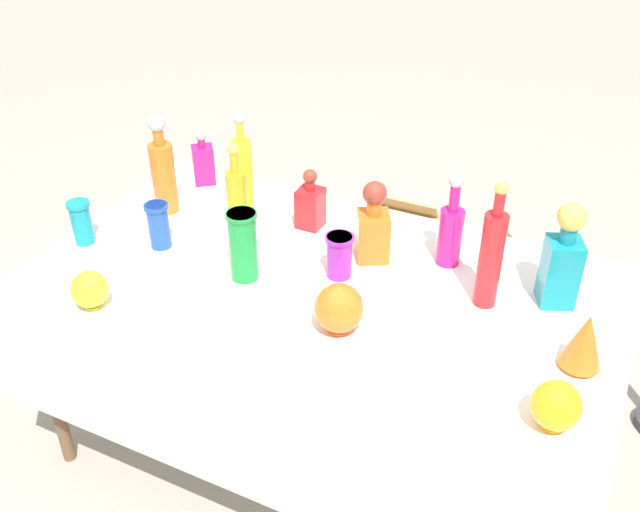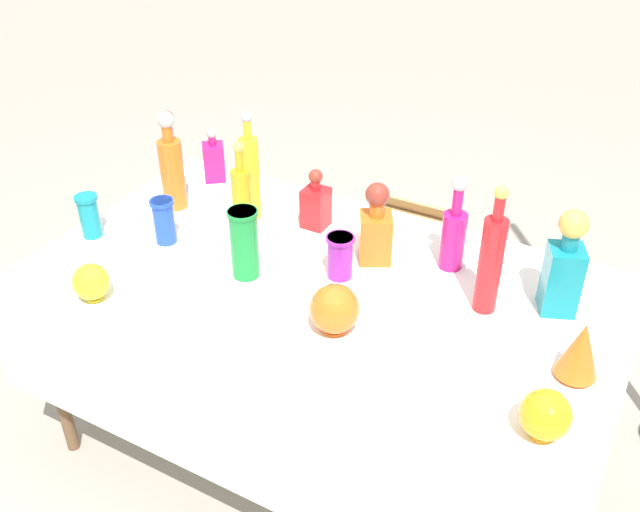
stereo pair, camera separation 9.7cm
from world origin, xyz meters
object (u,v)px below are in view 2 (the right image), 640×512
square_decanter_3 (376,228)px  round_bowl_1 (546,415)px  tall_bottle_0 (491,261)px  tall_bottle_1 (250,175)px  square_decanter_2 (564,267)px  fluted_vase_0 (581,350)px  round_bowl_0 (335,309)px  square_decanter_1 (316,204)px  cardboard_box_behind_left (405,256)px  square_decanter_0 (214,160)px  slender_vase_2 (244,242)px  round_bowl_2 (91,282)px  tall_bottle_5 (172,159)px  slender_vase_0 (164,219)px  slender_vase_1 (340,255)px  slender_vase_3 (89,214)px  tall_bottle_4 (242,199)px  tall_bottle_2 (172,168)px  tall_bottle_3 (454,233)px

square_decanter_3 → round_bowl_1: size_ratio=2.10×
tall_bottle_0 → tall_bottle_1: (-0.89, 0.12, -0.01)m
square_decanter_2 → round_bowl_1: (0.09, -0.51, -0.08)m
fluted_vase_0 → round_bowl_0: (-0.63, -0.14, -0.01)m
square_decanter_1 → cardboard_box_behind_left: square_decanter_1 is taller
tall_bottle_0 → square_decanter_0: bearing=166.2°
slender_vase_2 → round_bowl_2: 0.47m
square_decanter_2 → slender_vase_2: square_decanter_2 is taller
square_decanter_2 → round_bowl_0: (-0.52, -0.40, -0.07)m
fluted_vase_0 → round_bowl_1: 0.25m
tall_bottle_5 → round_bowl_2: bearing=-71.7°
slender_vase_0 → round_bowl_2: size_ratio=1.33×
tall_bottle_5 → square_decanter_2: size_ratio=0.96×
slender_vase_0 → round_bowl_1: slender_vase_0 is taller
slender_vase_0 → round_bowl_1: 1.35m
round_bowl_0 → cardboard_box_behind_left: (-0.30, 1.30, -0.67)m
tall_bottle_0 → cardboard_box_behind_left: size_ratio=0.96×
slender_vase_1 → cardboard_box_behind_left: size_ratio=0.34×
slender_vase_1 → slender_vase_3: size_ratio=0.94×
tall_bottle_4 → square_decanter_2: size_ratio=1.03×
slender_vase_1 → tall_bottle_2: bearing=171.9°
tall_bottle_4 → slender_vase_1: bearing=-8.8°
fluted_vase_0 → cardboard_box_behind_left: bearing=128.8°
square_decanter_1 → slender_vase_3: square_decanter_1 is taller
slender_vase_3 → fluted_vase_0: bearing=3.1°
slender_vase_2 → round_bowl_2: slender_vase_2 is taller
tall_bottle_2 → tall_bottle_5: tall_bottle_2 is taller
slender_vase_2 → round_bowl_1: size_ratio=1.76×
slender_vase_1 → cardboard_box_behind_left: 1.26m
tall_bottle_5 → slender_vase_0: (0.20, -0.30, -0.05)m
tall_bottle_5 → cardboard_box_behind_left: (0.62, 0.85, -0.72)m
tall_bottle_2 → tall_bottle_3: 1.02m
tall_bottle_1 → square_decanter_2: 1.08m
round_bowl_0 → tall_bottle_0: bearing=42.3°
tall_bottle_0 → tall_bottle_5: 1.26m
tall_bottle_0 → round_bowl_1: (0.27, -0.41, -0.10)m
square_decanter_1 → square_decanter_3: (0.27, -0.09, 0.03)m
square_decanter_3 → slender_vase_0: square_decanter_3 is taller
square_decanter_3 → slender_vase_1: 0.15m
tall_bottle_2 → tall_bottle_3: size_ratio=1.14×
tall_bottle_2 → slender_vase_0: (0.12, -0.21, -0.07)m
tall_bottle_0 → square_decanter_0: 1.21m
tall_bottle_0 → slender_vase_0: tall_bottle_0 is taller
square_decanter_1 → cardboard_box_behind_left: bearing=88.2°
tall_bottle_4 → slender_vase_3: bearing=-150.1°
square_decanter_0 → round_bowl_1: (1.45, -0.70, -0.01)m
tall_bottle_3 → square_decanter_1: size_ratio=1.48×
slender_vase_1 → tall_bottle_0: bearing=7.4°
slender_vase_0 → cardboard_box_behind_left: bearing=70.2°
tall_bottle_4 → square_decanter_1: size_ratio=1.58×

